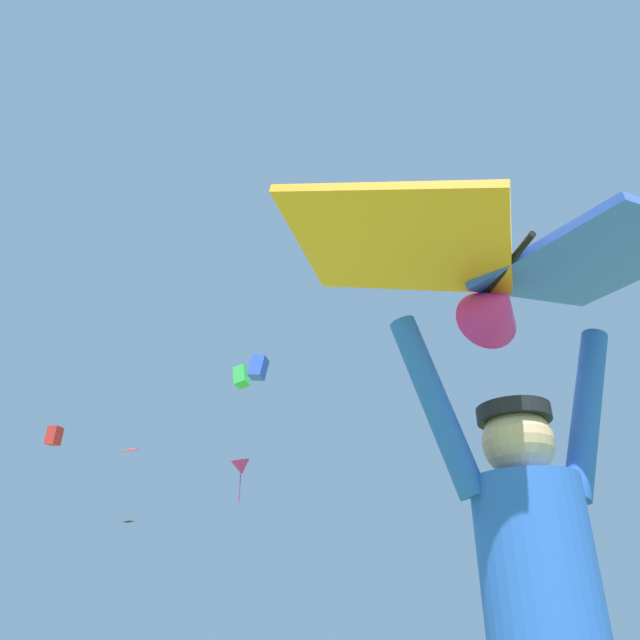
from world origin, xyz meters
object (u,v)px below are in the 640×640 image
(distant_kite_red_mid_right, at_px, (54,436))
(distant_kite_white_high_left, at_px, (358,219))
(distant_kite_green_mid_left, at_px, (241,376))
(distant_kite_magenta_overhead_distant, at_px, (241,467))
(distant_kite_blue_low_left, at_px, (258,368))
(distant_kite_red_high_right, at_px, (131,449))
(held_stunt_kite, at_px, (500,268))
(kite_flyer_person, at_px, (548,636))
(distant_kite_black_far_center, at_px, (129,521))

(distant_kite_red_mid_right, xyz_separation_m, distant_kite_white_high_left, (10.91, -10.08, 6.28))
(distant_kite_green_mid_left, distance_m, distant_kite_red_mid_right, 10.60)
(distant_kite_magenta_overhead_distant, xyz_separation_m, distant_kite_red_mid_right, (-8.69, -4.19, -0.14))
(distant_kite_blue_low_left, bearing_deg, distant_kite_magenta_overhead_distant, 91.12)
(distant_kite_magenta_overhead_distant, height_order, distant_kite_white_high_left, distant_kite_white_high_left)
(distant_kite_red_high_right, bearing_deg, held_stunt_kite, -82.63)
(distant_kite_blue_low_left, relative_size, distant_kite_red_mid_right, 1.52)
(kite_flyer_person, distance_m, distant_kite_black_far_center, 29.94)
(kite_flyer_person, xyz_separation_m, distant_kite_blue_low_left, (2.69, 26.10, 11.86))
(distant_kite_black_far_center, distance_m, distant_kite_red_mid_right, 5.63)
(distant_kite_magenta_overhead_distant, relative_size, distant_kite_red_mid_right, 2.80)
(distant_kite_red_mid_right, distance_m, distant_kite_white_high_left, 16.13)
(distant_kite_red_mid_right, bearing_deg, distant_kite_green_mid_left, 25.14)
(distant_kite_red_high_right, relative_size, distant_kite_magenta_overhead_distant, 0.31)
(kite_flyer_person, height_order, distant_kite_blue_low_left, distant_kite_blue_low_left)
(distant_kite_blue_low_left, bearing_deg, distant_kite_red_mid_right, -179.72)
(distant_kite_green_mid_left, xyz_separation_m, distant_kite_white_high_left, (2.53, -14.02, 1.12))
(distant_kite_black_far_center, distance_m, distant_kite_white_high_left, 17.94)
(distant_kite_white_high_left, bearing_deg, distant_kite_red_high_right, 168.53)
(distant_kite_green_mid_left, relative_size, distant_kite_white_high_left, 1.01)
(distant_kite_green_mid_left, height_order, distant_kite_white_high_left, distant_kite_white_high_left)
(distant_kite_black_far_center, distance_m, distant_kite_green_mid_left, 9.48)
(distant_kite_red_high_right, bearing_deg, distant_kite_black_far_center, 91.79)
(distant_kite_green_mid_left, bearing_deg, kite_flyer_person, -94.39)
(distant_kite_magenta_overhead_distant, bearing_deg, distant_kite_white_high_left, -81.16)
(distant_kite_green_mid_left, relative_size, distant_kite_magenta_overhead_distant, 0.55)
(kite_flyer_person, xyz_separation_m, distant_kite_red_mid_right, (-6.08, 26.05, 7.72))
(distant_kite_black_far_center, relative_size, distant_kite_red_high_right, 0.68)
(kite_flyer_person, bearing_deg, distant_kite_red_high_right, 97.42)
(held_stunt_kite, xyz_separation_m, distant_kite_red_high_right, (-2.26, 17.48, 3.87))
(distant_kite_black_far_center, relative_size, distant_kite_red_mid_right, 0.59)
(distant_kite_black_far_center, height_order, distant_kite_red_high_right, distant_kite_red_high_right)
(distant_kite_black_far_center, xyz_separation_m, distant_kite_blue_low_left, (5.34, -3.34, 7.04))
(kite_flyer_person, relative_size, distant_kite_red_mid_right, 2.30)
(distant_kite_red_high_right, height_order, distant_kite_magenta_overhead_distant, distant_kite_magenta_overhead_distant)
(distant_kite_magenta_overhead_distant, bearing_deg, distant_kite_red_high_right, -110.81)
(kite_flyer_person, distance_m, distant_kite_red_high_right, 18.27)
(distant_kite_white_high_left, bearing_deg, distant_kite_green_mid_left, 100.23)
(held_stunt_kite, distance_m, distant_kite_red_mid_right, 27.60)
(distant_kite_blue_low_left, bearing_deg, distant_kite_black_far_center, 147.95)
(held_stunt_kite, bearing_deg, distant_kite_red_mid_right, 103.09)
(distant_kite_magenta_overhead_distant, relative_size, distant_kite_white_high_left, 1.82)
(distant_kite_red_high_right, distance_m, distant_kite_magenta_overhead_distant, 14.02)
(kite_flyer_person, xyz_separation_m, held_stunt_kite, (-0.01, -0.07, 1.19))
(distant_kite_red_mid_right, height_order, distant_kite_white_high_left, distant_kite_white_high_left)
(distant_kite_magenta_overhead_distant, xyz_separation_m, distant_kite_blue_low_left, (0.08, -4.15, 3.99))
(distant_kite_blue_low_left, distance_m, distant_kite_white_high_left, 10.57)
(held_stunt_kite, height_order, distant_kite_white_high_left, distant_kite_white_high_left)
(distant_kite_green_mid_left, bearing_deg, distant_kite_black_far_center, -173.64)
(held_stunt_kite, relative_size, distant_kite_green_mid_left, 1.31)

